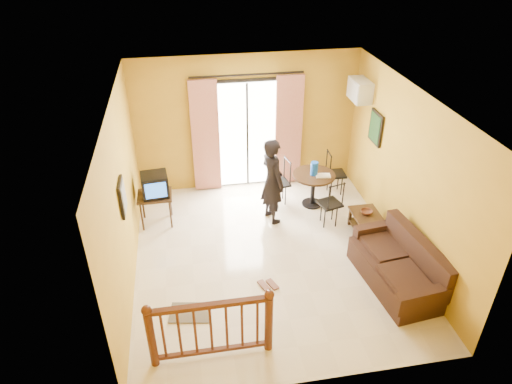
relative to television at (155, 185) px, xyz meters
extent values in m
plane|color=beige|center=(1.87, -1.32, -0.83)|extent=(5.00, 5.00, 0.00)
plane|color=white|center=(1.87, -1.32, 1.97)|extent=(5.00, 5.00, 0.00)
plane|color=#B78C23|center=(1.87, 1.18, 0.57)|extent=(4.50, 0.00, 4.50)
plane|color=#B78C23|center=(1.87, -3.82, 0.57)|extent=(4.50, 0.00, 4.50)
plane|color=#B78C23|center=(-0.38, -1.32, 0.57)|extent=(0.00, 5.00, 5.00)
plane|color=#B78C23|center=(4.12, -1.32, 0.57)|extent=(0.00, 5.00, 5.00)
cube|color=black|center=(1.87, 1.16, 0.32)|extent=(1.34, 0.03, 2.34)
cube|color=white|center=(1.87, 1.13, 0.32)|extent=(1.20, 0.04, 2.20)
cube|color=black|center=(1.87, 1.11, 0.32)|extent=(0.04, 0.02, 2.20)
cube|color=beige|center=(1.02, 1.08, 0.37)|extent=(0.55, 0.08, 2.35)
cube|color=beige|center=(2.72, 1.08, 0.37)|extent=(0.55, 0.08, 2.35)
cylinder|color=black|center=(1.87, 1.08, 1.59)|extent=(2.20, 0.04, 0.04)
cube|color=black|center=(-0.03, 0.00, -0.23)|extent=(0.62, 0.52, 0.04)
cylinder|color=black|center=(-0.29, -0.20, -0.53)|extent=(0.04, 0.04, 0.60)
cylinder|color=black|center=(0.23, -0.20, -0.53)|extent=(0.04, 0.04, 0.60)
cylinder|color=black|center=(-0.29, 0.21, -0.53)|extent=(0.04, 0.04, 0.60)
cylinder|color=black|center=(0.23, 0.21, -0.53)|extent=(0.04, 0.04, 0.60)
cube|color=black|center=(0.00, 0.00, 0.00)|extent=(0.51, 0.46, 0.42)
cube|color=#2970FB|center=(0.02, -0.21, 0.00)|extent=(0.37, 0.05, 0.30)
cube|color=black|center=(-0.35, -1.52, 0.72)|extent=(0.04, 0.42, 0.52)
cube|color=#5A584D|center=(-0.33, -1.52, 0.72)|extent=(0.01, 0.34, 0.44)
cylinder|color=black|center=(3.02, 0.12, -0.16)|extent=(0.83, 0.83, 0.04)
cylinder|color=black|center=(3.02, 0.12, -0.49)|extent=(0.08, 0.08, 0.67)
cylinder|color=black|center=(3.02, 0.12, -0.81)|extent=(0.40, 0.40, 0.03)
cylinder|color=blue|center=(3.01, 0.11, 0.00)|extent=(0.14, 0.14, 0.27)
cube|color=beige|center=(3.17, 0.02, -0.13)|extent=(0.30, 0.22, 0.02)
cube|color=silver|center=(3.97, 0.63, 1.32)|extent=(0.30, 0.60, 0.40)
cube|color=gray|center=(3.82, 0.63, 1.32)|extent=(0.02, 0.56, 0.36)
cube|color=black|center=(4.09, -0.02, 0.82)|extent=(0.04, 0.50, 0.60)
cube|color=black|center=(4.06, -0.02, 0.82)|extent=(0.01, 0.42, 0.52)
cube|color=black|center=(3.72, -1.06, -0.46)|extent=(0.49, 0.88, 0.04)
cube|color=black|center=(3.72, -1.06, -0.71)|extent=(0.45, 0.84, 0.03)
cube|color=black|center=(3.52, -1.45, -0.64)|extent=(0.05, 0.05, 0.37)
cube|color=black|center=(3.91, -1.45, -0.64)|extent=(0.05, 0.05, 0.37)
cube|color=black|center=(3.52, -0.67, -0.64)|extent=(0.05, 0.05, 0.37)
cube|color=black|center=(3.91, -0.67, -0.64)|extent=(0.05, 0.05, 0.37)
imported|color=#592E1E|center=(3.72, -0.93, -0.41)|extent=(0.24, 0.24, 0.07)
cube|color=black|center=(3.67, -2.32, -0.62)|extent=(1.01, 1.73, 0.41)
cube|color=black|center=(3.98, -2.32, -0.26)|extent=(0.38, 1.65, 0.56)
cube|color=black|center=(3.67, -3.13, -0.40)|extent=(0.84, 0.26, 0.31)
cube|color=black|center=(3.67, -1.52, -0.40)|extent=(0.84, 0.26, 0.31)
cube|color=black|center=(3.62, -2.68, -0.39)|extent=(0.64, 0.73, 0.10)
cube|color=black|center=(3.62, -1.96, -0.39)|extent=(0.64, 0.73, 0.10)
imported|color=black|center=(2.12, -0.23, 0.00)|extent=(0.58, 0.71, 1.67)
cylinder|color=#471E0F|center=(-0.03, -3.22, -0.37)|extent=(0.11, 0.11, 0.92)
cylinder|color=#471E0F|center=(1.47, -3.22, -0.37)|extent=(0.11, 0.11, 0.92)
sphere|color=#471E0F|center=(-0.03, -3.22, 0.14)|extent=(0.13, 0.13, 0.13)
sphere|color=#471E0F|center=(1.47, -3.22, 0.14)|extent=(0.13, 0.13, 0.13)
cube|color=#471E0F|center=(0.72, -3.22, 0.09)|extent=(1.55, 0.08, 0.06)
cube|color=#471E0F|center=(0.72, -3.22, -0.73)|extent=(1.55, 0.06, 0.05)
cube|color=#565045|center=(0.46, -2.42, -0.82)|extent=(0.66, 0.49, 0.02)
cube|color=#592E1E|center=(1.63, -2.04, -0.81)|extent=(0.18, 0.27, 0.03)
cube|color=#592E1E|center=(1.77, -2.04, -0.81)|extent=(0.18, 0.27, 0.03)
camera|label=1|loc=(0.60, -7.29, 4.20)|focal=32.00mm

